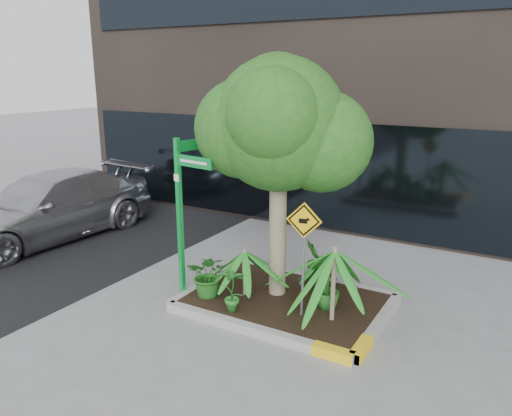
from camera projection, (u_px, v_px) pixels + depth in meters
The scene contains 14 objects.
ground at pixel (266, 310), 8.31m from camera, with size 80.00×80.00×0.00m, color gray.
asphalt_road at pixel (19, 245), 11.45m from camera, with size 7.00×80.00×0.01m, color black.
planter at pixel (286, 301), 8.40m from camera, with size 3.35×2.36×0.15m.
tree at pixel (279, 124), 7.89m from camera, with size 2.78×2.46×4.16m.
palm_front at pixel (335, 251), 7.41m from camera, with size 1.35×1.35×1.49m.
palm_left at pixel (245, 251), 8.37m from camera, with size 0.94×0.94×1.05m.
palm_back at pixel (323, 256), 8.55m from camera, with size 0.77×0.77×0.86m.
parked_car at pixel (48, 207), 11.75m from camera, with size 2.14×5.26×1.53m, color #B3B2B8.
shrub_a at pixel (209, 275), 8.41m from camera, with size 0.69×0.69×0.77m, color #20631C.
shrub_b at pixel (328, 288), 7.98m from camera, with size 0.40×0.40×0.71m, color #256E21.
shrub_c at pixel (233, 289), 7.87m from camera, with size 0.40×0.40×0.76m, color #267725.
shrub_d at pixel (316, 261), 8.94m from camera, with size 0.46×0.46×0.83m, color #27661D.
street_sign_post at pixel (184, 202), 8.34m from camera, with size 0.83×0.90×2.81m.
cattle_sign at pixel (304, 240), 7.55m from camera, with size 0.56×0.14×1.82m.
Camera 1 is at (3.64, -6.64, 3.85)m, focal length 35.00 mm.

